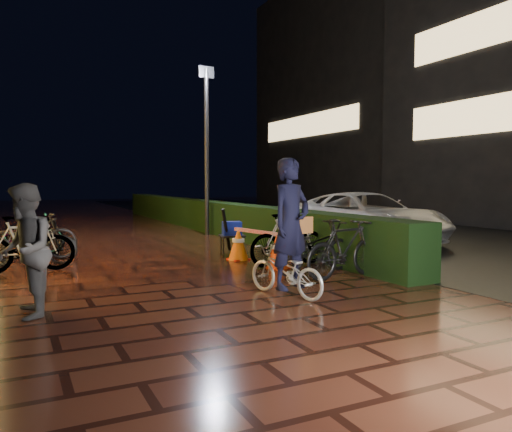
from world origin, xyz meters
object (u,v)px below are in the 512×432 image
cart_assembly (231,230)px  van (366,217)px  bystander_person (25,251)px  cyclist (288,246)px  traffic_barrier (257,247)px

cart_assembly → van: bearing=6.2°
bystander_person → van: 9.58m
cyclist → van: bearing=42.7°
bystander_person → cart_assembly: 5.82m
van → traffic_barrier: bearing=-161.4°
traffic_barrier → cart_assembly: cart_assembly is taller
van → bystander_person: bearing=-159.2°
bystander_person → van: bearing=117.7°
van → traffic_barrier: 4.72m
van → cart_assembly: van is taller
cyclist → bystander_person: bearing=172.7°
traffic_barrier → bystander_person: bearing=-151.2°
cart_assembly → bystander_person: bearing=-138.6°
bystander_person → cyclist: 3.45m
cart_assembly → cyclist: bearing=-102.4°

